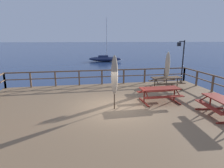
{
  "coord_description": "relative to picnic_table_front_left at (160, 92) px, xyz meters",
  "views": [
    {
      "loc": [
        -1.68,
        -8.49,
        3.92
      ],
      "look_at": [
        0.0,
        0.76,
        1.67
      ],
      "focal_mm": 29.87,
      "sensor_mm": 36.0,
      "label": 1
    }
  ],
  "objects": [
    {
      "name": "ground_plane",
      "position": [
        -2.51,
        -0.41,
        -1.24
      ],
      "size": [
        600.0,
        600.0,
        0.0
      ],
      "primitive_type": "plane",
      "color": "navy"
    },
    {
      "name": "patio_umbrella_short_back",
      "position": [
        -2.56,
        -0.6,
        1.07
      ],
      "size": [
        0.32,
        0.32,
        2.56
      ],
      "color": "#4C3828",
      "rests_on": "wooden_deck"
    },
    {
      "name": "picnic_table_front_left",
      "position": [
        0.0,
        0.0,
        0.0
      ],
      "size": [
        2.09,
        1.42,
        0.78
      ],
      "color": "maroon",
      "rests_on": "wooden_deck"
    },
    {
      "name": "railing_waterside_far",
      "position": [
        -2.51,
        4.53,
        0.18
      ],
      "size": [
        13.39,
        0.1,
        1.09
      ],
      "color": "brown",
      "rests_on": "wooden_deck"
    },
    {
      "name": "picnic_table_mid_left",
      "position": [
        1.85,
        -2.23,
        -0.01
      ],
      "size": [
        1.54,
        1.98,
        0.78
      ],
      "color": "maroon",
      "rests_on": "wooden_deck"
    },
    {
      "name": "patio_umbrella_tall_back_right",
      "position": [
        1.69,
        2.65,
        1.01
      ],
      "size": [
        0.32,
        0.32,
        2.47
      ],
      "color": "#4C3828",
      "rests_on": "wooden_deck"
    },
    {
      "name": "sailboat_distant",
      "position": [
        0.7,
        25.18,
        -0.72
      ],
      "size": [
        6.22,
        2.85,
        7.72
      ],
      "color": "navy",
      "rests_on": "ground"
    },
    {
      "name": "picnic_table_front_right",
      "position": [
        1.67,
        2.62,
        -0.0
      ],
      "size": [
        2.08,
        1.46,
        0.78
      ],
      "color": "brown",
      "rests_on": "wooden_deck"
    },
    {
      "name": "lamp_post_hooked",
      "position": [
        3.4,
        3.92,
        1.55
      ],
      "size": [
        0.67,
        0.32,
        3.2
      ],
      "color": "black",
      "rests_on": "wooden_deck"
    },
    {
      "name": "wooden_deck",
      "position": [
        -2.51,
        -0.41,
        -0.9
      ],
      "size": [
        13.59,
        10.18,
        0.67
      ],
      "primitive_type": "cube",
      "color": "#846647",
      "rests_on": "ground"
    }
  ]
}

